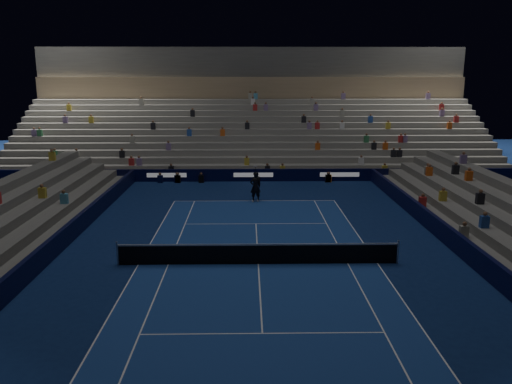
{
  "coord_description": "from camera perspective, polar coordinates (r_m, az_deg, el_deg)",
  "views": [
    {
      "loc": [
        -0.48,
        -21.88,
        8.49
      ],
      "look_at": [
        0.0,
        6.0,
        2.0
      ],
      "focal_mm": 35.62,
      "sensor_mm": 36.0,
      "label": 1
    }
  ],
  "objects": [
    {
      "name": "sponsor_barrier_west",
      "position": [
        25.06,
        -22.67,
        -6.55
      ],
      "size": [
        0.25,
        37.0,
        1.0
      ],
      "primitive_type": "cube",
      "color": "black",
      "rests_on": "ground"
    },
    {
      "name": "sponsor_barrier_far",
      "position": [
        41.17,
        -0.3,
        1.91
      ],
      "size": [
        44.0,
        0.25,
        1.0
      ],
      "primitive_type": "cube",
      "color": "black",
      "rests_on": "ground"
    },
    {
      "name": "grandstand_main",
      "position": [
        50.05,
        -0.44,
        7.24
      ],
      "size": [
        44.0,
        15.2,
        11.2
      ],
      "color": "slate",
      "rests_on": "ground"
    },
    {
      "name": "ground",
      "position": [
        23.48,
        0.26,
        -8.1
      ],
      "size": [
        90.0,
        90.0,
        0.0
      ],
      "primitive_type": "plane",
      "color": "#0C1E4C",
      "rests_on": "ground"
    },
    {
      "name": "sponsor_barrier_east",
      "position": [
        25.43,
        22.82,
        -6.28
      ],
      "size": [
        0.25,
        37.0,
        1.0
      ],
      "primitive_type": "cube",
      "color": "black",
      "rests_on": "ground"
    },
    {
      "name": "tennis_net",
      "position": [
        23.3,
        0.26,
        -6.94
      ],
      "size": [
        12.9,
        0.1,
        1.1
      ],
      "color": "#B2B2B7",
      "rests_on": "ground"
    },
    {
      "name": "broadcast_camera",
      "position": [
        40.09,
        0.12,
        1.3
      ],
      "size": [
        0.48,
        0.9,
        0.56
      ],
      "color": "black",
      "rests_on": "ground"
    },
    {
      "name": "court_surface",
      "position": [
        23.48,
        0.26,
        -8.09
      ],
      "size": [
        10.97,
        23.77,
        0.01
      ],
      "primitive_type": "cube",
      "color": "navy",
      "rests_on": "ground"
    },
    {
      "name": "tennis_player",
      "position": [
        34.43,
        -0.07,
        0.6
      ],
      "size": [
        0.87,
        0.71,
        2.07
      ],
      "primitive_type": "imported",
      "rotation": [
        0.0,
        0.0,
        3.46
      ],
      "color": "black",
      "rests_on": "ground"
    }
  ]
}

